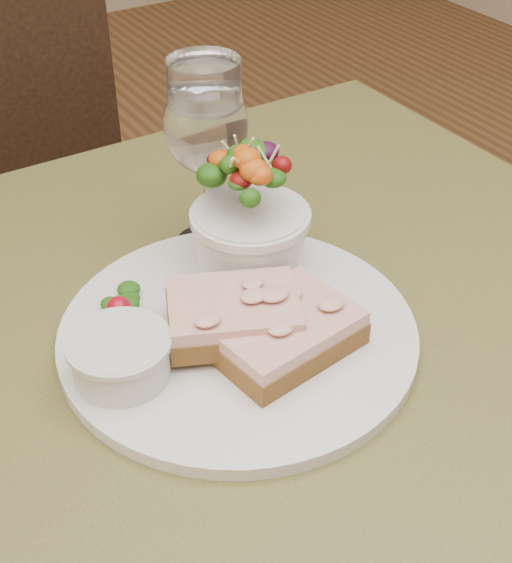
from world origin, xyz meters
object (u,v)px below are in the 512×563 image
sandwich_back (234,314)px  salad_bowl (250,213)px  sandwich_front (283,332)px  ramekin (120,356)px  cafe_table (269,426)px  dinner_plate (238,333)px  wine_glass (206,131)px

sandwich_back → salad_bowl: (0.06, 0.07, 0.04)m
sandwich_front → salad_bowl: (0.03, 0.11, 0.04)m
ramekin → salad_bowl: 0.18m
salad_bowl → sandwich_back: bearing=-129.8°
ramekin → salad_bowl: salad_bowl is taller
cafe_table → salad_bowl: bearing=68.6°
cafe_table → sandwich_front: size_ratio=6.41×
sandwich_front → sandwich_back: (-0.03, 0.03, 0.01)m
ramekin → dinner_plate: bearing=0.5°
wine_glass → sandwich_back: bearing=-112.0°
dinner_plate → cafe_table: bearing=-43.9°
cafe_table → sandwich_back: bearing=157.4°
salad_bowl → wine_glass: wine_glass is taller
cafe_table → dinner_plate: dinner_plate is taller
sandwich_back → salad_bowl: salad_bowl is taller
dinner_plate → sandwich_front: bearing=-64.9°
sandwich_front → ramekin: size_ratio=1.67×
dinner_plate → salad_bowl: salad_bowl is taller
sandwich_front → ramekin: 0.13m
cafe_table → salad_bowl: size_ratio=6.30×
ramekin → salad_bowl: bearing=22.9°
ramekin → wine_glass: bearing=41.0°
dinner_plate → salad_bowl: 0.11m
sandwich_front → sandwich_back: size_ratio=0.97×
cafe_table → sandwich_back: sandwich_back is taller
cafe_table → sandwich_front: bearing=-94.0°
sandwich_back → salad_bowl: size_ratio=1.01×
sandwich_back → salad_bowl: 0.10m
salad_bowl → sandwich_front: bearing=-108.3°
cafe_table → ramekin: size_ratio=10.72×
cafe_table → wine_glass: (0.03, 0.15, 0.22)m
dinner_plate → wine_glass: 0.18m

